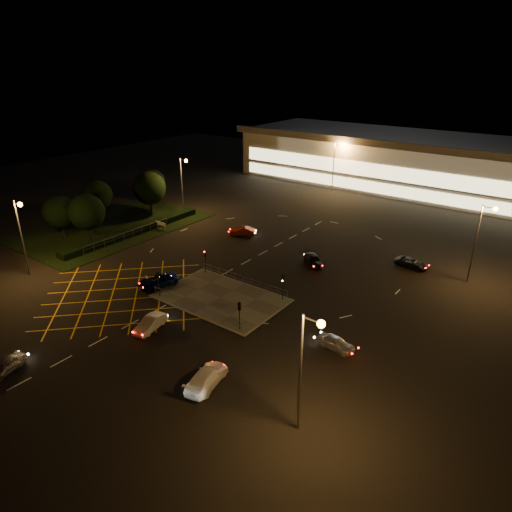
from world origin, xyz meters
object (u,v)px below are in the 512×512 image
Objects in this scene: car_queue_white at (150,323)px; car_near_silver at (5,366)px; signal_se at (239,310)px; car_right_silver at (336,343)px; signal_ne at (283,282)px; car_approach_white at (207,377)px; signal_sw at (158,279)px; signal_nw at (205,257)px; car_circ_red at (242,231)px; car_far_dkgrey at (313,260)px; car_east_grey at (412,263)px; car_left_blue at (157,281)px.

car_near_silver is at bearing -123.33° from car_queue_white.
car_right_silver is (9.46, 3.01, -1.73)m from signal_se.
signal_se is 0.76× the size of car_queue_white.
signal_ne is 15.39m from car_queue_white.
car_queue_white is at bearing -28.71° from car_approach_white.
car_near_silver reaches higher than car_right_silver.
signal_sw and signal_nw have the same top height.
car_near_silver is 39.95m from car_circ_red.
car_far_dkgrey is 19.62m from car_right_silver.
signal_nw reaches higher than car_circ_red.
car_circ_red is at bearing 101.48° from car_east_grey.
signal_sw is 14.41m from signal_ne.
signal_nw is (0.00, 7.99, 0.00)m from signal_sw.
car_left_blue is 0.97× the size of car_approach_white.
car_far_dkgrey is 27.65m from car_approach_white.
signal_se is 0.72× the size of car_far_dkgrey.
car_right_silver is 22.88m from car_east_grey.
signal_nw is 0.62× the size of car_approach_white.
signal_sw is 0.72× the size of car_east_grey.
car_left_blue is (-6.77, 7.08, 0.01)m from car_queue_white.
signal_se is at bearing -90.00° from signal_ne.
car_approach_white is at bearing -11.06° from car_left_blue.
car_queue_white is 10.96m from car_approach_white.
car_near_silver is 13.48m from car_queue_white.
car_far_dkgrey is (5.33, 24.14, -0.04)m from car_queue_white.
signal_se is at bearing 8.20° from car_circ_red.
signal_sw is 7.99m from signal_nw.
car_approach_white is (15.56, 9.50, 0.08)m from car_near_silver.
signal_sw is at bearing 102.26° from car_right_silver.
car_queue_white is at bearing 130.07° from signal_sw.
car_right_silver is 32.36m from car_circ_red.
car_queue_white reaches higher than car_far_dkgrey.
car_queue_white is 35.26m from car_east_grey.
signal_nw is at bearing 72.08° from car_near_silver.
car_right_silver is at bearing -101.33° from car_far_dkgrey.
signal_sw is 0.72× the size of car_far_dkgrey.
signal_nw is 0.72× the size of car_east_grey.
car_far_dkgrey reaches higher than car_east_grey.
signal_ne is at bearing 0.00° from signal_nw.
car_east_grey is at bearing 69.47° from car_circ_red.
signal_ne is (12.00, 7.99, 0.00)m from signal_sw.
car_left_blue is 20.03m from car_approach_white.
car_circ_red reaches higher than car_right_silver.
car_right_silver is at bearing -172.03° from signal_sw.
car_left_blue is 23.76m from car_right_silver.
car_far_dkgrey is (9.82, 10.81, -1.73)m from signal_nw.
signal_se is 27.41m from car_east_grey.
car_east_grey is (20.88, 17.89, -1.76)m from signal_nw.
signal_se is at bearing -180.00° from signal_sw.
car_near_silver is 0.97× the size of car_circ_red.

